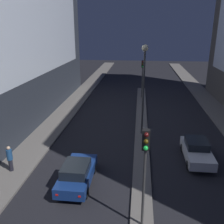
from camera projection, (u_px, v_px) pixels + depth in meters
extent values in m
cube|color=#66605B|center=(141.00, 126.00, 23.50)|extent=(1.13, 30.81, 0.14)
cylinder|color=#383838|center=(144.00, 189.00, 11.09)|extent=(0.12, 0.12, 3.92)
cube|color=black|center=(146.00, 140.00, 10.31)|extent=(0.32, 0.28, 0.90)
sphere|color=#4C0F0F|center=(146.00, 135.00, 10.05)|extent=(0.20, 0.20, 0.20)
sphere|color=#4C380A|center=(146.00, 142.00, 10.14)|extent=(0.20, 0.20, 0.20)
sphere|color=#1EEA4C|center=(146.00, 148.00, 10.24)|extent=(0.20, 0.20, 0.20)
cylinder|color=#383838|center=(142.00, 83.00, 32.34)|extent=(0.12, 0.12, 3.92)
cube|color=black|center=(143.00, 64.00, 31.56)|extent=(0.32, 0.28, 0.90)
sphere|color=#4C0F0F|center=(143.00, 62.00, 31.29)|extent=(0.20, 0.20, 0.20)
sphere|color=#4C380A|center=(143.00, 64.00, 31.39)|extent=(0.20, 0.20, 0.20)
sphere|color=#1EEA4C|center=(143.00, 67.00, 31.49)|extent=(0.20, 0.20, 0.20)
cylinder|color=#383838|center=(143.00, 94.00, 20.63)|extent=(0.16, 0.16, 7.10)
sphere|color=#F9EAB2|center=(145.00, 48.00, 19.43)|extent=(0.52, 0.52, 0.52)
cube|color=navy|center=(78.00, 174.00, 14.81)|extent=(1.72, 4.05, 0.62)
cube|color=black|center=(76.00, 169.00, 14.34)|extent=(1.46, 1.82, 0.55)
cube|color=red|center=(57.00, 195.00, 12.96)|extent=(0.14, 0.04, 0.10)
cube|color=red|center=(79.00, 197.00, 12.84)|extent=(0.14, 0.04, 0.10)
cylinder|color=black|center=(71.00, 167.00, 16.17)|extent=(0.22, 0.64, 0.64)
cylinder|color=black|center=(94.00, 169.00, 16.01)|extent=(0.22, 0.64, 0.64)
cylinder|color=black|center=(59.00, 191.00, 13.81)|extent=(0.22, 0.64, 0.64)
cylinder|color=black|center=(86.00, 193.00, 13.65)|extent=(0.22, 0.64, 0.64)
cube|color=silver|center=(197.00, 152.00, 17.40)|extent=(1.70, 4.03, 0.63)
cube|color=black|center=(197.00, 143.00, 17.50)|extent=(1.45, 1.81, 0.51)
cube|color=red|center=(183.00, 139.00, 19.35)|extent=(0.14, 0.04, 0.10)
cube|color=red|center=(199.00, 140.00, 19.23)|extent=(0.14, 0.04, 0.10)
cylinder|color=black|center=(183.00, 148.00, 18.76)|extent=(0.22, 0.64, 0.64)
cylinder|color=black|center=(203.00, 149.00, 18.60)|extent=(0.22, 0.64, 0.64)
cylinder|color=black|center=(189.00, 165.00, 16.41)|extent=(0.22, 0.64, 0.64)
cylinder|color=black|center=(212.00, 166.00, 16.25)|extent=(0.22, 0.64, 0.64)
cylinder|color=black|center=(11.00, 165.00, 15.99)|extent=(0.27, 0.27, 0.79)
cylinder|color=navy|center=(9.00, 155.00, 15.75)|extent=(0.35, 0.35, 0.70)
sphere|color=beige|center=(8.00, 148.00, 15.60)|extent=(0.23, 0.23, 0.23)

